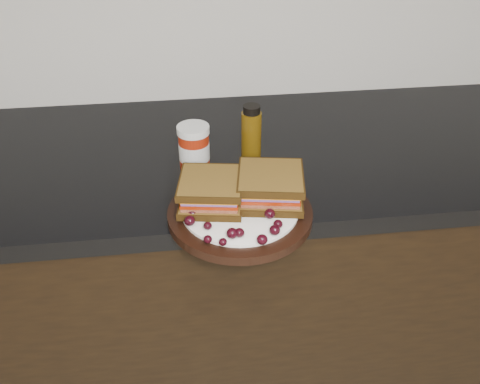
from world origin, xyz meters
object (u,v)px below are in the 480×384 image
object	(u,v)px
plate	(240,214)
oil_bottle	(251,132)
sandwich_left	(211,192)
condiment_jar	(194,148)

from	to	relation	value
plate	oil_bottle	size ratio (longest dim) A/B	2.21
sandwich_left	condiment_jar	size ratio (longest dim) A/B	1.17
plate	sandwich_left	size ratio (longest dim) A/B	2.33
plate	sandwich_left	bearing A→B (deg)	158.52
oil_bottle	sandwich_left	bearing A→B (deg)	-117.23
condiment_jar	oil_bottle	distance (m)	0.14
plate	oil_bottle	world-z (taller)	oil_bottle
sandwich_left	oil_bottle	world-z (taller)	oil_bottle
plate	condiment_jar	world-z (taller)	condiment_jar
plate	condiment_jar	distance (m)	0.21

